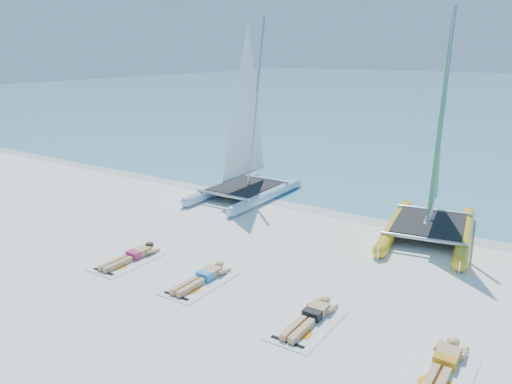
# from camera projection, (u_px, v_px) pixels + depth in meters

# --- Properties ---
(ground) EXTENTS (140.00, 140.00, 0.00)m
(ground) POSITION_uv_depth(u_px,v_px,m) (237.00, 266.00, 12.50)
(ground) COLOR white
(ground) RESTS_ON ground
(wet_sand_strip) EXTENTS (140.00, 1.40, 0.01)m
(wet_sand_strip) POSITION_uv_depth(u_px,v_px,m) (332.00, 210.00, 16.90)
(wet_sand_strip) COLOR silver
(wet_sand_strip) RESTS_ON ground
(catamaran_blue) EXTENTS (2.36, 4.86, 6.60)m
(catamaran_blue) POSITION_uv_depth(u_px,v_px,m) (246.00, 144.00, 17.94)
(catamaran_blue) COLOR #ABBEE0
(catamaran_blue) RESTS_ON ground
(catamaran_yellow) EXTENTS (3.04, 5.34, 6.64)m
(catamaran_yellow) POSITION_uv_depth(u_px,v_px,m) (437.00, 163.00, 14.35)
(catamaran_yellow) COLOR yellow
(catamaran_yellow) RESTS_ON ground
(towel_a) EXTENTS (1.00, 1.85, 0.02)m
(towel_a) POSITION_uv_depth(u_px,v_px,m) (127.00, 262.00, 12.76)
(towel_a) COLOR white
(towel_a) RESTS_ON ground
(sunbather_a) EXTENTS (0.37, 1.73, 0.26)m
(sunbather_a) POSITION_uv_depth(u_px,v_px,m) (132.00, 255.00, 12.89)
(sunbather_a) COLOR tan
(sunbather_a) RESTS_ON towel_a
(towel_b) EXTENTS (1.00, 1.85, 0.02)m
(towel_b) POSITION_uv_depth(u_px,v_px,m) (198.00, 284.00, 11.56)
(towel_b) COLOR white
(towel_b) RESTS_ON ground
(sunbather_b) EXTENTS (0.37, 1.73, 0.26)m
(sunbather_b) POSITION_uv_depth(u_px,v_px,m) (203.00, 276.00, 11.69)
(sunbather_b) COLOR tan
(sunbather_b) RESTS_ON towel_b
(towel_c) EXTENTS (1.00, 1.85, 0.02)m
(towel_c) POSITION_uv_depth(u_px,v_px,m) (307.00, 325.00, 9.84)
(towel_c) COLOR white
(towel_c) RESTS_ON ground
(sunbather_c) EXTENTS (0.37, 1.73, 0.26)m
(sunbather_c) POSITION_uv_depth(u_px,v_px,m) (311.00, 316.00, 9.96)
(sunbather_c) COLOR tan
(sunbather_c) RESTS_ON towel_c
(towel_d) EXTENTS (1.00, 1.85, 0.02)m
(towel_d) POSITION_uv_depth(u_px,v_px,m) (441.00, 374.00, 8.33)
(towel_d) COLOR white
(towel_d) RESTS_ON ground
(sunbather_d) EXTENTS (0.37, 1.73, 0.26)m
(sunbather_d) POSITION_uv_depth(u_px,v_px,m) (444.00, 363.00, 8.46)
(sunbather_d) COLOR tan
(sunbather_d) RESTS_ON towel_d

